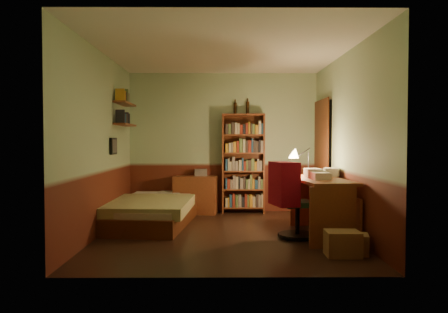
{
  "coord_description": "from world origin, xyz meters",
  "views": [
    {
      "loc": [
        -0.06,
        -6.2,
        1.33
      ],
      "look_at": [
        0.0,
        0.25,
        1.1
      ],
      "focal_mm": 35.0,
      "sensor_mm": 36.0,
      "label": 1
    }
  ],
  "objects_px": {
    "desk_lamp": "(308,155)",
    "office_chair": "(298,201)",
    "cardboard_box_b": "(353,244)",
    "bed": "(150,202)",
    "cardboard_box_a": "(343,244)",
    "bookshelf": "(243,163)",
    "desk": "(319,207)",
    "mini_stereo": "(201,172)",
    "dresser": "(196,195)"
  },
  "relations": [
    {
      "from": "office_chair",
      "to": "cardboard_box_a",
      "type": "relative_size",
      "value": 2.63
    },
    {
      "from": "mini_stereo",
      "to": "bookshelf",
      "type": "xyz_separation_m",
      "value": [
        0.79,
        -0.04,
        0.17
      ]
    },
    {
      "from": "desk_lamp",
      "to": "cardboard_box_b",
      "type": "height_order",
      "value": "desk_lamp"
    },
    {
      "from": "bookshelf",
      "to": "cardboard_box_b",
      "type": "xyz_separation_m",
      "value": [
        1.14,
        -2.98,
        -0.8
      ]
    },
    {
      "from": "mini_stereo",
      "to": "desk_lamp",
      "type": "distance_m",
      "value": 2.22
    },
    {
      "from": "desk_lamp",
      "to": "office_chair",
      "type": "relative_size",
      "value": 0.6
    },
    {
      "from": "dresser",
      "to": "mini_stereo",
      "type": "height_order",
      "value": "mini_stereo"
    },
    {
      "from": "dresser",
      "to": "desk",
      "type": "bearing_deg",
      "value": -38.12
    },
    {
      "from": "dresser",
      "to": "desk_lamp",
      "type": "distance_m",
      "value": 2.32
    },
    {
      "from": "cardboard_box_b",
      "to": "bed",
      "type": "bearing_deg",
      "value": 144.19
    },
    {
      "from": "desk_lamp",
      "to": "bed",
      "type": "bearing_deg",
      "value": 177.75
    },
    {
      "from": "office_chair",
      "to": "desk",
      "type": "bearing_deg",
      "value": 8.95
    },
    {
      "from": "bed",
      "to": "desk",
      "type": "relative_size",
      "value": 1.53
    },
    {
      "from": "dresser",
      "to": "desk",
      "type": "xyz_separation_m",
      "value": [
        1.85,
        -1.88,
        0.06
      ]
    },
    {
      "from": "dresser",
      "to": "desk",
      "type": "distance_m",
      "value": 2.63
    },
    {
      "from": "mini_stereo",
      "to": "bookshelf",
      "type": "distance_m",
      "value": 0.81
    },
    {
      "from": "desk",
      "to": "cardboard_box_a",
      "type": "bearing_deg",
      "value": -94.3
    },
    {
      "from": "dresser",
      "to": "office_chair",
      "type": "bearing_deg",
      "value": -45.8
    },
    {
      "from": "mini_stereo",
      "to": "dresser",
      "type": "bearing_deg",
      "value": -130.4
    },
    {
      "from": "desk",
      "to": "office_chair",
      "type": "relative_size",
      "value": 1.48
    },
    {
      "from": "bookshelf",
      "to": "cardboard_box_b",
      "type": "distance_m",
      "value": 3.28
    },
    {
      "from": "bed",
      "to": "desk_lamp",
      "type": "bearing_deg",
      "value": -0.1
    },
    {
      "from": "bed",
      "to": "desk_lamp",
      "type": "distance_m",
      "value": 2.63
    },
    {
      "from": "bed",
      "to": "cardboard_box_b",
      "type": "relative_size",
      "value": 6.84
    },
    {
      "from": "mini_stereo",
      "to": "desk",
      "type": "xyz_separation_m",
      "value": [
        1.76,
        -2.0,
        -0.35
      ]
    },
    {
      "from": "desk",
      "to": "cardboard_box_b",
      "type": "xyz_separation_m",
      "value": [
        0.17,
        -1.02,
        -0.28
      ]
    },
    {
      "from": "desk",
      "to": "bookshelf",
      "type": "bearing_deg",
      "value": 111.03
    },
    {
      "from": "office_chair",
      "to": "cardboard_box_a",
      "type": "height_order",
      "value": "office_chair"
    },
    {
      "from": "desk",
      "to": "cardboard_box_b",
      "type": "distance_m",
      "value": 1.07
    },
    {
      "from": "bookshelf",
      "to": "cardboard_box_a",
      "type": "height_order",
      "value": "bookshelf"
    },
    {
      "from": "bed",
      "to": "cardboard_box_b",
      "type": "bearing_deg",
      "value": -29.71
    },
    {
      "from": "dresser",
      "to": "cardboard_box_b",
      "type": "distance_m",
      "value": 3.53
    },
    {
      "from": "dresser",
      "to": "cardboard_box_a",
      "type": "xyz_separation_m",
      "value": [
        1.87,
        -2.98,
        -0.2
      ]
    },
    {
      "from": "desk",
      "to": "bed",
      "type": "bearing_deg",
      "value": 154.54
    },
    {
      "from": "dresser",
      "to": "mini_stereo",
      "type": "relative_size",
      "value": 3.39
    },
    {
      "from": "bed",
      "to": "cardboard_box_a",
      "type": "bearing_deg",
      "value": -32.59
    },
    {
      "from": "bed",
      "to": "cardboard_box_a",
      "type": "relative_size",
      "value": 5.96
    },
    {
      "from": "cardboard_box_a",
      "to": "cardboard_box_b",
      "type": "xyz_separation_m",
      "value": [
        0.15,
        0.09,
        -0.03
      ]
    },
    {
      "from": "cardboard_box_b",
      "to": "mini_stereo",
      "type": "bearing_deg",
      "value": 122.6
    },
    {
      "from": "dresser",
      "to": "bookshelf",
      "type": "height_order",
      "value": "bookshelf"
    },
    {
      "from": "mini_stereo",
      "to": "cardboard_box_a",
      "type": "xyz_separation_m",
      "value": [
        1.77,
        -3.11,
        -0.6
      ]
    },
    {
      "from": "mini_stereo",
      "to": "desk",
      "type": "height_order",
      "value": "mini_stereo"
    },
    {
      "from": "desk_lamp",
      "to": "cardboard_box_a",
      "type": "relative_size",
      "value": 1.57
    },
    {
      "from": "office_chair",
      "to": "cardboard_box_a",
      "type": "distance_m",
      "value": 1.09
    },
    {
      "from": "desk",
      "to": "cardboard_box_a",
      "type": "height_order",
      "value": "desk"
    },
    {
      "from": "desk_lamp",
      "to": "desk",
      "type": "bearing_deg",
      "value": -83.83
    },
    {
      "from": "bed",
      "to": "desk_lamp",
      "type": "xyz_separation_m",
      "value": [
        2.5,
        -0.27,
        0.77
      ]
    },
    {
      "from": "mini_stereo",
      "to": "desk_lamp",
      "type": "relative_size",
      "value": 0.38
    },
    {
      "from": "bookshelf",
      "to": "cardboard_box_a",
      "type": "xyz_separation_m",
      "value": [
        0.98,
        -3.07,
        -0.77
      ]
    },
    {
      "from": "desk_lamp",
      "to": "office_chair",
      "type": "distance_m",
      "value": 1.05
    }
  ]
}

